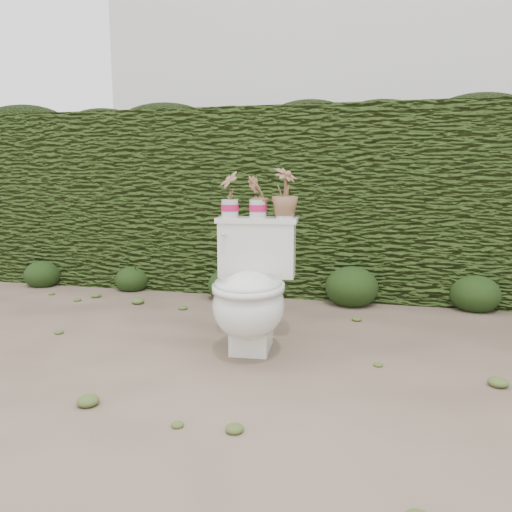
% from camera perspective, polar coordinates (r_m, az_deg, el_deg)
% --- Properties ---
extents(ground, '(60.00, 60.00, 0.00)m').
position_cam_1_polar(ground, '(3.21, 1.32, -9.57)').
color(ground, gray).
rests_on(ground, ground).
extents(hedge, '(8.00, 1.00, 1.60)m').
position_cam_1_polar(hedge, '(4.62, 5.68, 6.22)').
color(hedge, '#3E571D').
rests_on(hedge, ground).
extents(house_wall, '(8.00, 3.50, 4.00)m').
position_cam_1_polar(house_wall, '(9.03, 13.86, 15.00)').
color(house_wall, silver).
rests_on(house_wall, ground).
extents(toilet, '(0.51, 0.71, 0.78)m').
position_cam_1_polar(toilet, '(2.93, -0.59, -4.19)').
color(toilet, silver).
rests_on(toilet, ground).
extents(potted_plant_left, '(0.17, 0.17, 0.27)m').
position_cam_1_polar(potted_plant_left, '(3.12, -3.02, 6.93)').
color(potted_plant_left, '#387524').
rests_on(potted_plant_left, toilet).
extents(potted_plant_center, '(0.17, 0.16, 0.24)m').
position_cam_1_polar(potted_plant_center, '(3.09, 0.22, 6.66)').
color(potted_plant_center, '#387524').
rests_on(potted_plant_center, toilet).
extents(potted_plant_right, '(0.22, 0.22, 0.29)m').
position_cam_1_polar(potted_plant_right, '(3.07, 3.32, 7.09)').
color(potted_plant_right, '#387524').
rests_on(potted_plant_right, toilet).
extents(liriope_clump_0, '(0.33, 0.33, 0.27)m').
position_cam_1_polar(liriope_clump_0, '(5.15, -23.23, -1.67)').
color(liriope_clump_0, '#243A14').
rests_on(liriope_clump_0, ground).
extents(liriope_clump_1, '(0.31, 0.31, 0.25)m').
position_cam_1_polar(liriope_clump_1, '(4.70, -13.97, -2.28)').
color(liriope_clump_1, '#243A14').
rests_on(liriope_clump_1, ground).
extents(liriope_clump_2, '(0.36, 0.36, 0.29)m').
position_cam_1_polar(liriope_clump_2, '(4.23, -3.09, -2.98)').
color(liriope_clump_2, '#243A14').
rests_on(liriope_clump_2, ground).
extents(liriope_clump_3, '(0.43, 0.43, 0.34)m').
position_cam_1_polar(liriope_clump_3, '(4.11, 10.89, -3.12)').
color(liriope_clump_3, '#243A14').
rests_on(liriope_clump_3, ground).
extents(liriope_clump_4, '(0.38, 0.38, 0.30)m').
position_cam_1_polar(liriope_clump_4, '(4.24, 23.76, -3.60)').
color(liriope_clump_4, '#243A14').
rests_on(liriope_clump_4, ground).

